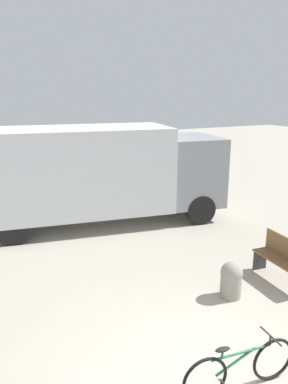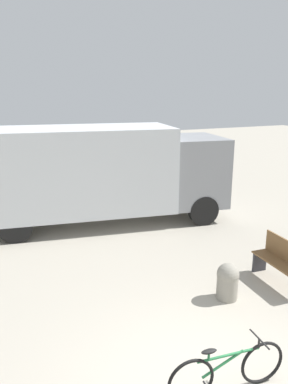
% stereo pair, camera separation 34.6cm
% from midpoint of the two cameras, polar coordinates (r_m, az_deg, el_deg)
% --- Properties ---
extents(delivery_truck, '(7.94, 3.48, 2.93)m').
position_cam_midpoint_polar(delivery_truck, '(11.28, -6.36, 3.21)').
color(delivery_truck, silver).
rests_on(delivery_truck, ground).
extents(park_bench, '(0.51, 1.44, 0.96)m').
position_cam_midpoint_polar(park_bench, '(8.51, 21.52, -9.89)').
color(park_bench, brown).
rests_on(park_bench, ground).
extents(bicycle_middle, '(1.74, 0.44, 0.75)m').
position_cam_midpoint_polar(bicycle_middle, '(5.70, 14.46, -24.81)').
color(bicycle_middle, black).
rests_on(bicycle_middle, ground).
extents(bollard_near_bench, '(0.44, 0.44, 0.74)m').
position_cam_midpoint_polar(bollard_near_bench, '(7.71, 13.91, -12.97)').
color(bollard_near_bench, gray).
rests_on(bollard_near_bench, ground).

